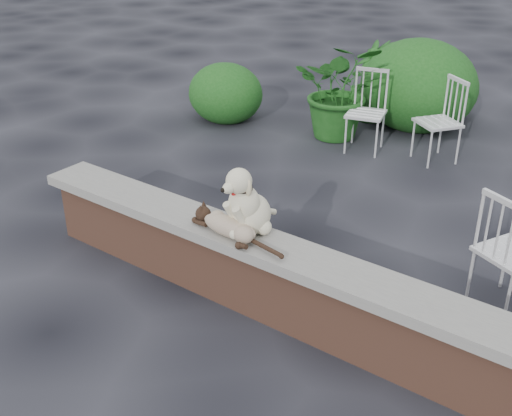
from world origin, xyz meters
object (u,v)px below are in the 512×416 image
Objects in this scene: potted_plant_b at (373,81)px; chair_a at (366,112)px; chair_c at (512,251)px; potted_plant_a at (341,90)px; chair_b at (438,121)px; dog at (251,198)px; cat at (230,225)px.

chair_a is at bearing -66.28° from potted_plant_b.
potted_plant_a is at bearing -15.16° from chair_c.
chair_b is 1.51m from potted_plant_b.
potted_plant_a is (-2.78, 2.37, 0.13)m from chair_c.
dog reaches higher than chair_a.
dog is 1.93m from chair_c.
dog is at bearing 58.60° from chair_c.
dog is 0.53× the size of cat.
potted_plant_a is (-0.46, 0.22, 0.13)m from chair_a.
cat is 1.07× the size of chair_b.
dog is 0.57× the size of chair_c.
chair_a is (-0.66, 3.34, -0.20)m from cat.
dog is 0.45× the size of potted_plant_a.
chair_c is (1.53, -2.36, 0.00)m from chair_b.
chair_b is (0.05, 3.40, -0.38)m from dog.
chair_b is at bearing -0.77° from potted_plant_a.
chair_a is 1.00× the size of chair_c.
chair_a is at bearing -17.57° from chair_c.
cat is 3.73m from potted_plant_a.
potted_plant_b reaches higher than chair_c.
chair_b is (0.13, 3.55, -0.20)m from cat.
potted_plant_a is (-1.20, 3.41, -0.25)m from dog.
chair_b is 0.91× the size of potted_plant_b.
chair_a is at bearing 112.83° from cat.
chair_a and chair_c have the same top height.
dog is 4.42m from potted_plant_b.
cat is 1.07× the size of chair_a.
chair_b is at bearing 100.82° from dog.
potted_plant_a is at bearing 139.44° from chair_a.
potted_plant_a reaches higher than cat.
chair_a is 3.16m from chair_c.
chair_c is 4.24m from potted_plant_b.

